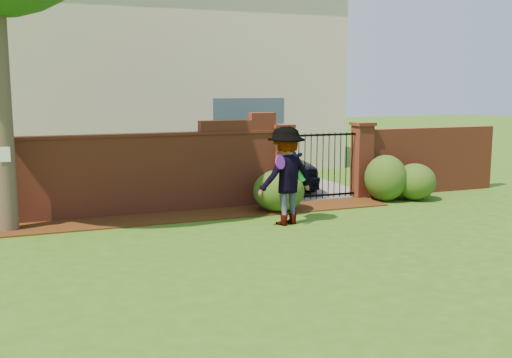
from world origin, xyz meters
name	(u,v)px	position (x,y,z in m)	size (l,w,h in m)	color
ground	(246,258)	(0.00, 0.00, -0.01)	(80.00, 80.00, 0.01)	#2F5715
mulch_bed	(147,220)	(-0.95, 3.34, 0.01)	(11.10, 1.08, 0.03)	#361B09
brick_wall	(89,175)	(-2.01, 4.00, 0.93)	(8.70, 0.31, 2.16)	brown
brick_wall_return	(428,160)	(6.60, 4.00, 0.85)	(4.00, 0.25, 1.70)	brown
pillar_left	(281,164)	(2.40, 4.00, 0.96)	(0.50, 0.50, 1.88)	brown
pillar_right	(362,159)	(4.60, 4.00, 0.96)	(0.50, 0.50, 1.88)	brown
iron_gate	(323,166)	(3.50, 4.00, 0.85)	(1.78, 0.03, 1.60)	black
driveway	(261,177)	(3.50, 8.00, 0.01)	(3.20, 8.00, 0.01)	slate
house	(150,75)	(1.00, 12.00, 3.16)	(12.40, 6.40, 6.30)	beige
car	(271,162)	(3.08, 6.20, 0.70)	(1.65, 4.11, 1.40)	black
paper_notice	(5,154)	(-3.60, 3.21, 1.50)	(0.20, 0.01, 0.28)	white
shrub_left	(279,191)	(1.96, 3.14, 0.47)	(1.14, 1.14, 0.94)	#1F4615
shrub_middle	(386,178)	(4.88, 3.36, 0.56)	(1.02, 1.02, 1.12)	#1F4615
shrub_right	(415,182)	(5.62, 3.19, 0.45)	(1.01, 1.01, 0.90)	#1F4615
man	(287,176)	(1.60, 1.93, 0.98)	(1.27, 0.73, 1.97)	gray
frisbee_purple	(280,162)	(1.30, 1.59, 1.32)	(0.28, 0.28, 0.03)	purple
frisbee_green	(302,175)	(1.96, 1.98, 0.98)	(0.27, 0.27, 0.02)	green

